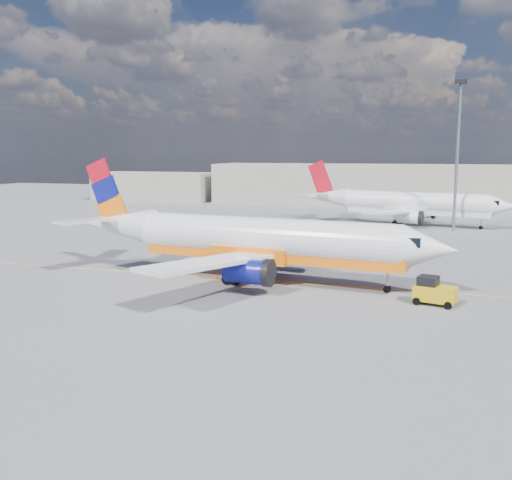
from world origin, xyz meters
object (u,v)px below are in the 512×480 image
(second_jet, at_px, (408,204))
(gse_tug, at_px, (434,291))
(traffic_cone, at_px, (216,277))
(main_jet, at_px, (254,240))

(second_jet, height_order, gse_tug, second_jet)
(gse_tug, height_order, traffic_cone, gse_tug)
(second_jet, xyz_separation_m, gse_tug, (3.55, -44.49, -2.14))
(main_jet, distance_m, traffic_cone, 4.46)
(main_jet, xyz_separation_m, gse_tug, (14.32, -3.74, -2.43))
(main_jet, relative_size, traffic_cone, 69.82)
(second_jet, bearing_deg, traffic_cone, -96.52)
(gse_tug, xyz_separation_m, traffic_cone, (-17.39, 2.95, -0.71))
(main_jet, distance_m, gse_tug, 14.99)
(second_jet, relative_size, traffic_cone, 64.18)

